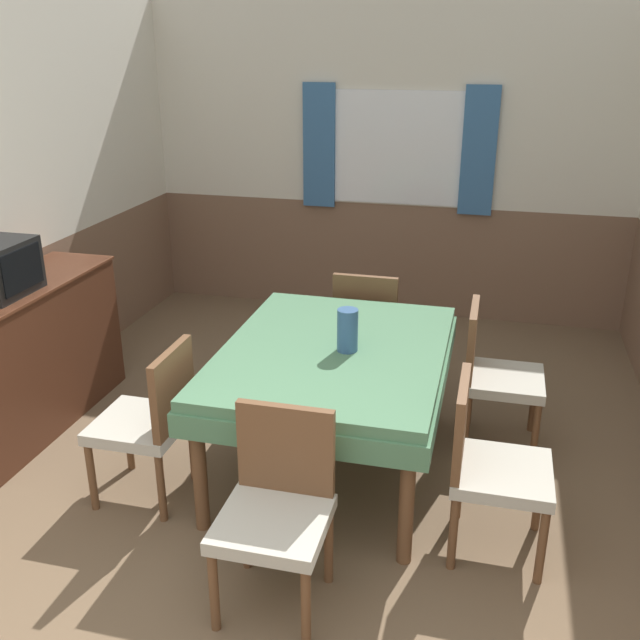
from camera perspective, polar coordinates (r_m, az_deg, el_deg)
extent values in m
cube|color=silver|center=(5.98, 5.51, 17.00)|extent=(4.38, 0.05, 1.65)
cube|color=brown|center=(6.22, 5.08, 4.98)|extent=(4.38, 0.05, 0.95)
cube|color=white|center=(5.97, 6.20, 13.50)|extent=(1.14, 0.01, 0.90)
cube|color=#386699|center=(6.08, -0.08, 13.75)|extent=(0.27, 0.03, 1.01)
cube|color=#386699|center=(5.90, 12.59, 13.02)|extent=(0.27, 0.03, 1.01)
cube|color=brown|center=(4.94, -23.52, -1.24)|extent=(0.05, 5.00, 0.95)
cube|color=#4C7A56|center=(3.76, 1.10, -2.65)|extent=(1.15, 1.53, 0.06)
cube|color=#4C7A56|center=(3.80, 1.09, -3.89)|extent=(1.18, 1.56, 0.12)
cylinder|color=brown|center=(3.51, -9.62, -11.68)|extent=(0.07, 0.07, 0.67)
cylinder|color=brown|center=(3.29, 6.95, -14.07)|extent=(0.07, 0.07, 0.67)
cylinder|color=brown|center=(4.63, -2.99, -2.78)|extent=(0.07, 0.07, 0.67)
cylinder|color=brown|center=(4.47, 9.29, -4.02)|extent=(0.07, 0.07, 0.67)
cylinder|color=brown|center=(5.15, 2.22, -1.93)|extent=(0.04, 0.04, 0.38)
cylinder|color=brown|center=(5.09, 6.41, -2.34)|extent=(0.04, 0.04, 0.38)
cylinder|color=brown|center=(4.81, 1.28, -3.68)|extent=(0.04, 0.04, 0.38)
cylinder|color=brown|center=(4.75, 5.76, -4.14)|extent=(0.04, 0.04, 0.38)
cube|color=#B7B2A3|center=(4.86, 3.99, -0.62)|extent=(0.44, 0.44, 0.06)
cube|color=brown|center=(4.59, 3.61, 1.14)|extent=(0.42, 0.04, 0.40)
cylinder|color=brown|center=(3.69, 17.10, -13.30)|extent=(0.04, 0.04, 0.38)
cylinder|color=brown|center=(3.38, 17.32, -16.92)|extent=(0.04, 0.04, 0.38)
cylinder|color=brown|center=(3.67, 11.05, -12.81)|extent=(0.04, 0.04, 0.38)
cylinder|color=brown|center=(3.36, 10.60, -16.39)|extent=(0.04, 0.04, 0.38)
cube|color=#B7B2A3|center=(3.39, 14.36, -11.79)|extent=(0.44, 0.44, 0.06)
cube|color=brown|center=(3.27, 11.21, -8.08)|extent=(0.04, 0.42, 0.40)
cylinder|color=brown|center=(2.97, -1.14, -22.07)|extent=(0.04, 0.04, 0.38)
cylinder|color=brown|center=(3.07, -8.49, -20.66)|extent=(0.04, 0.04, 0.38)
cylinder|color=brown|center=(3.25, 0.70, -17.58)|extent=(0.04, 0.04, 0.38)
cylinder|color=brown|center=(3.33, -5.93, -16.49)|extent=(0.04, 0.04, 0.38)
cube|color=#B7B2A3|center=(3.01, -3.82, -15.94)|extent=(0.44, 0.44, 0.06)
cube|color=brown|center=(3.03, -2.76, -10.24)|extent=(0.42, 0.04, 0.40)
cylinder|color=brown|center=(3.84, -17.79, -11.84)|extent=(0.04, 0.04, 0.38)
cylinder|color=brown|center=(4.11, -15.07, -9.13)|extent=(0.04, 0.04, 0.38)
cylinder|color=brown|center=(3.67, -12.59, -12.94)|extent=(0.04, 0.04, 0.38)
cylinder|color=brown|center=(3.96, -10.16, -10.00)|extent=(0.04, 0.04, 0.38)
cube|color=#B7B2A3|center=(3.78, -14.20, -8.10)|extent=(0.44, 0.44, 0.06)
cube|color=brown|center=(3.59, -11.70, -5.36)|extent=(0.04, 0.42, 0.40)
cylinder|color=brown|center=(4.53, 16.71, -6.35)|extent=(0.04, 0.04, 0.38)
cylinder|color=brown|center=(4.19, 16.84, -8.72)|extent=(0.04, 0.04, 0.38)
cylinder|color=brown|center=(4.52, 11.88, -5.93)|extent=(0.04, 0.04, 0.38)
cylinder|color=brown|center=(4.18, 11.60, -8.27)|extent=(0.04, 0.04, 0.38)
cube|color=#B7B2A3|center=(4.25, 14.53, -4.67)|extent=(0.44, 0.44, 0.06)
cube|color=brown|center=(4.15, 12.08, -1.55)|extent=(0.04, 0.42, 0.40)
cube|color=#4C2819|center=(4.67, -22.19, -2.70)|extent=(0.44, 1.37, 0.90)
cube|color=brown|center=(4.52, -22.96, 2.43)|extent=(0.46, 1.39, 0.02)
cube|color=black|center=(4.35, -24.23, 3.77)|extent=(0.28, 0.41, 0.30)
cube|color=black|center=(4.26, -22.71, 3.75)|extent=(0.01, 0.33, 0.23)
cylinder|color=#335684|center=(3.68, 2.22, -0.82)|extent=(0.11, 0.11, 0.23)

